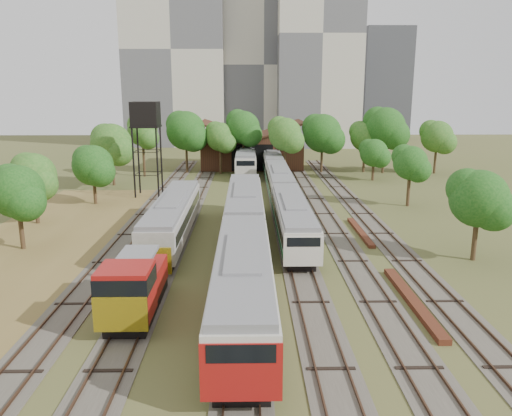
{
  "coord_description": "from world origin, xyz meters",
  "views": [
    {
      "loc": [
        -1.73,
        -24.22,
        12.26
      ],
      "look_at": [
        -1.02,
        17.31,
        2.5
      ],
      "focal_mm": 35.0,
      "sensor_mm": 36.0,
      "label": 1
    }
  ],
  "objects_px": {
    "railcar_green_set": "(279,182)",
    "shunter_locomotive": "(134,288)",
    "water_tower": "(146,117)",
    "railcar_red_set": "(244,239)"
  },
  "relations": [
    {
      "from": "railcar_green_set",
      "to": "shunter_locomotive",
      "type": "relative_size",
      "value": 6.43
    },
    {
      "from": "shunter_locomotive",
      "to": "water_tower",
      "type": "xyz_separation_m",
      "value": [
        -5.56,
        33.17,
        7.63
      ]
    },
    {
      "from": "shunter_locomotive",
      "to": "water_tower",
      "type": "distance_m",
      "value": 34.49
    },
    {
      "from": "railcar_red_set",
      "to": "railcar_green_set",
      "type": "distance_m",
      "value": 24.22
    },
    {
      "from": "water_tower",
      "to": "railcar_green_set",
      "type": "bearing_deg",
      "value": -4.32
    },
    {
      "from": "railcar_green_set",
      "to": "water_tower",
      "type": "distance_m",
      "value": 17.35
    },
    {
      "from": "railcar_red_set",
      "to": "water_tower",
      "type": "bearing_deg",
      "value": 114.77
    },
    {
      "from": "railcar_red_set",
      "to": "water_tower",
      "type": "relative_size",
      "value": 3.12
    },
    {
      "from": "railcar_red_set",
      "to": "water_tower",
      "type": "height_order",
      "value": "water_tower"
    },
    {
      "from": "railcar_red_set",
      "to": "shunter_locomotive",
      "type": "distance_m",
      "value": 10.09
    }
  ]
}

